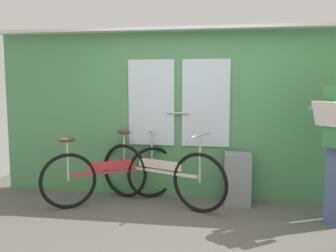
% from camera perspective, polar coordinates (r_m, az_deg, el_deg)
% --- Properties ---
extents(ground_plane, '(6.19, 4.07, 0.04)m').
position_cam_1_polar(ground_plane, '(3.80, 2.23, -16.68)').
color(ground_plane, '#56544F').
extents(train_door_wall, '(5.19, 0.28, 2.16)m').
position_cam_1_polar(train_door_wall, '(4.72, 4.00, 2.39)').
color(train_door_wall, '#4C8C56').
rests_on(train_door_wall, ground_plane).
extents(bicycle_near_door, '(1.48, 0.97, 0.88)m').
position_cam_1_polar(bicycle_near_door, '(4.63, -8.79, -7.44)').
color(bicycle_near_door, black).
rests_on(bicycle_near_door, ground_plane).
extents(bicycle_leaning_behind, '(1.67, 0.79, 0.91)m').
position_cam_1_polar(bicycle_leaning_behind, '(4.53, -1.39, -7.48)').
color(bicycle_leaning_behind, black).
rests_on(bicycle_leaning_behind, ground_plane).
extents(trash_bin_by_wall, '(0.32, 0.28, 0.64)m').
position_cam_1_polar(trash_bin_by_wall, '(4.63, 10.72, -8.04)').
color(trash_bin_by_wall, gray).
rests_on(trash_bin_by_wall, ground_plane).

